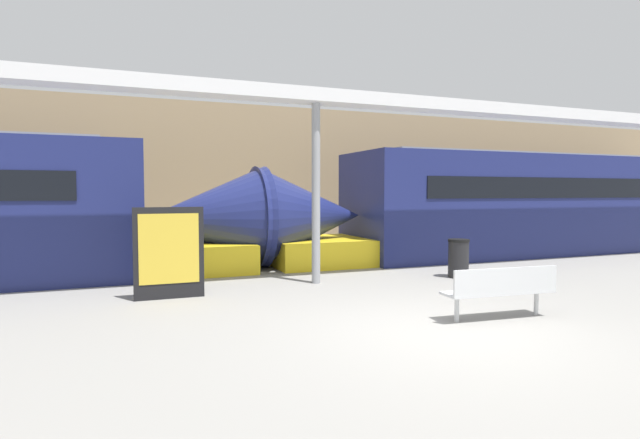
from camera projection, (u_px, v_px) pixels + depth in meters
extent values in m
plane|color=gray|center=(440.00, 333.00, 6.94)|extent=(60.00, 60.00, 0.00)
cube|color=#9E8460|center=(248.00, 177.00, 17.42)|extent=(56.00, 0.20, 5.00)
cube|color=navy|center=(581.00, 204.00, 17.12)|extent=(16.94, 2.90, 3.10)
cone|color=navy|center=(309.00, 216.00, 13.48)|extent=(3.00, 2.63, 2.63)
cube|color=yellow|center=(319.00, 251.00, 13.64)|extent=(2.70, 2.46, 0.70)
cube|color=black|center=(621.00, 188.00, 15.73)|extent=(14.40, 0.03, 0.60)
cube|color=gray|center=(583.00, 157.00, 17.03)|extent=(15.25, 1.74, 0.10)
cone|color=navy|center=(206.00, 218.00, 12.48)|extent=(3.00, 2.63, 2.63)
cube|color=yellow|center=(195.00, 257.00, 12.43)|extent=(2.70, 2.46, 0.70)
cube|color=silver|center=(498.00, 292.00, 7.74)|extent=(1.84, 0.58, 0.04)
cube|color=silver|center=(506.00, 280.00, 7.54)|extent=(1.81, 0.18, 0.39)
cylinder|color=silver|center=(457.00, 309.00, 7.54)|extent=(0.07, 0.07, 0.39)
cylinder|color=silver|center=(536.00, 303.00, 7.96)|extent=(0.07, 0.07, 0.39)
cylinder|color=black|center=(458.00, 260.00, 11.47)|extent=(0.46, 0.46, 0.82)
cylinder|color=black|center=(459.00, 240.00, 11.44)|extent=(0.49, 0.49, 0.06)
cube|color=black|center=(169.00, 253.00, 9.14)|extent=(1.25, 0.06, 1.69)
cube|color=gold|center=(169.00, 249.00, 9.11)|extent=(1.06, 0.01, 1.29)
cylinder|color=gray|center=(316.00, 194.00, 10.66)|extent=(0.18, 0.18, 3.85)
cube|color=silver|center=(316.00, 96.00, 10.55)|extent=(28.00, 0.60, 0.28)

